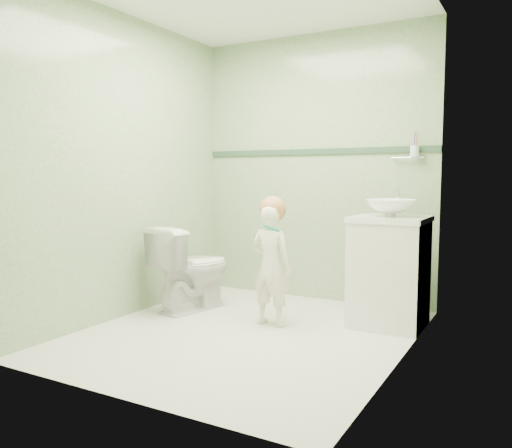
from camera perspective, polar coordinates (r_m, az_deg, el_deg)
The scene contains 12 objects.
ground at distance 3.78m, azimuth -1.13°, elevation -12.06°, with size 2.50×2.50×0.00m, color silver.
room_shell at distance 3.60m, azimuth -1.16°, elevation 6.47°, with size 2.50×2.54×2.40m.
trim_stripe at distance 4.72m, azimuth 6.48°, elevation 7.98°, with size 2.20×0.02×0.05m, color #2E4D37.
vanity at distance 4.00m, azimuth 14.55°, elevation -5.32°, with size 0.52×0.50×0.80m, color silver.
counter at distance 3.95m, azimuth 14.69°, elevation 0.53°, with size 0.54×0.52×0.04m, color white.
basin at distance 3.94m, azimuth 14.71°, elevation 1.75°, with size 0.37×0.37×0.13m, color white.
faucet at distance 4.12m, azimuth 15.38°, elevation 2.99°, with size 0.03×0.13×0.18m.
cup_holder at distance 4.40m, azimuth 17.10°, elevation 7.70°, with size 0.26×0.07×0.21m.
toilet at distance 4.39m, azimuth -7.11°, elevation -4.83°, with size 0.40×0.70×0.72m, color white.
toddler at distance 3.89m, azimuth 1.68°, elevation -4.62°, with size 0.33×0.22×0.91m, color white.
hair_cap at distance 3.86m, azimuth 1.87°, elevation 1.61°, with size 0.20×0.20×0.20m, color #B77A47.
teal_toothbrush at distance 3.70m, azimuth 1.69°, elevation -0.42°, with size 0.11×0.13×0.08m.
Camera 1 is at (1.81, -3.12, 1.13)m, focal length 36.06 mm.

